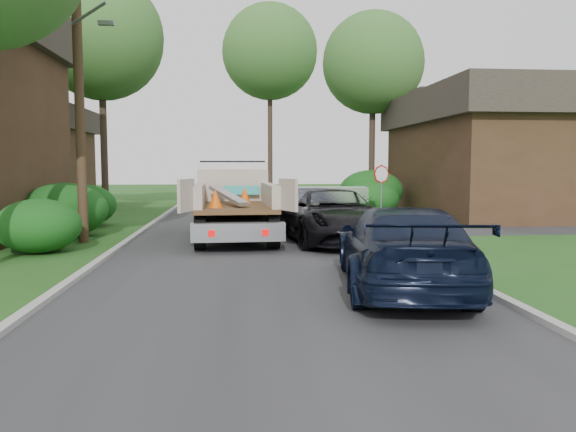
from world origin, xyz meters
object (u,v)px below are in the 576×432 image
(house_left_far, at_px, (21,155))
(stop_sign, at_px, (381,182))
(navy_suv, at_px, (402,248))
(black_pickup, at_px, (332,215))
(tree_center_far, at_px, (270,52))
(utility_pole, at_px, (79,77))
(flatbed_truck, at_px, (233,195))
(tree_left_far, at_px, (101,38))
(tree_right_far, at_px, (373,63))
(house_right, at_px, (508,151))

(house_left_far, bearing_deg, stop_sign, -34.81)
(navy_suv, bearing_deg, black_pickup, -80.23)
(house_left_far, relative_size, tree_center_far, 0.52)
(utility_pole, bearing_deg, stop_sign, 20.62)
(flatbed_truck, distance_m, black_pickup, 3.77)
(utility_pole, relative_size, navy_suv, 1.74)
(tree_left_far, bearing_deg, stop_sign, -32.21)
(utility_pole, relative_size, tree_center_far, 0.68)
(utility_pole, xyz_separation_m, house_left_far, (-8.02, 17.02, -2.12))
(stop_sign, distance_m, navy_suv, 11.83)
(tree_right_far, distance_m, tree_center_far, 11.68)
(house_right, bearing_deg, flatbed_truck, -151.32)
(stop_sign, relative_size, tree_center_far, 0.17)
(house_left_far, relative_size, flatbed_truck, 1.08)
(stop_sign, distance_m, tree_center_far, 23.15)
(utility_pole, height_order, house_right, utility_pole)
(house_right, relative_size, navy_suv, 2.26)
(stop_sign, bearing_deg, tree_left_far, 147.79)
(utility_pole, relative_size, tree_right_far, 0.87)
(tree_left_far, distance_m, black_pickup, 17.90)
(house_left_far, distance_m, house_right, 27.68)
(stop_sign, height_order, black_pickup, stop_sign)
(utility_pole, height_order, tree_right_far, tree_right_far)
(stop_sign, height_order, house_left_far, house_left_far)
(black_pickup, bearing_deg, utility_pole, 170.53)
(flatbed_truck, xyz_separation_m, navy_suv, (3.36, -8.98, -0.59))
(utility_pole, relative_size, house_right, 0.77)
(stop_sign, bearing_deg, black_pickup, -121.89)
(house_right, height_order, tree_left_far, tree_left_far)
(house_right, bearing_deg, tree_right_far, 132.51)
(house_right, bearing_deg, tree_left_far, 171.67)
(tree_center_far, bearing_deg, tree_left_far, -126.16)
(stop_sign, distance_m, tree_left_far, 16.65)
(flatbed_truck, bearing_deg, tree_right_far, 56.65)
(utility_pole, bearing_deg, house_right, 26.01)
(tree_right_far, height_order, tree_center_far, tree_center_far)
(house_left_far, relative_size, house_right, 0.58)
(utility_pole, distance_m, tree_center_far, 26.75)
(tree_right_far, bearing_deg, tree_left_far, -168.69)
(utility_pole, xyz_separation_m, navy_suv, (8.08, -7.48, -4.34))
(tree_left_far, distance_m, navy_suv, 23.42)
(house_left_far, distance_m, tree_right_far, 21.78)
(house_right, relative_size, tree_right_far, 1.13)
(utility_pole, height_order, black_pickup, utility_pole)
(tree_center_far, bearing_deg, navy_suv, -88.94)
(tree_center_far, xyz_separation_m, navy_suv, (0.60, -32.50, -10.15))
(stop_sign, xyz_separation_m, tree_left_far, (-12.70, 8.00, 7.20))
(tree_right_far, height_order, flatbed_truck, tree_right_far)
(house_left_far, bearing_deg, tree_left_far, -39.81)
(house_left_far, height_order, black_pickup, house_left_far)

